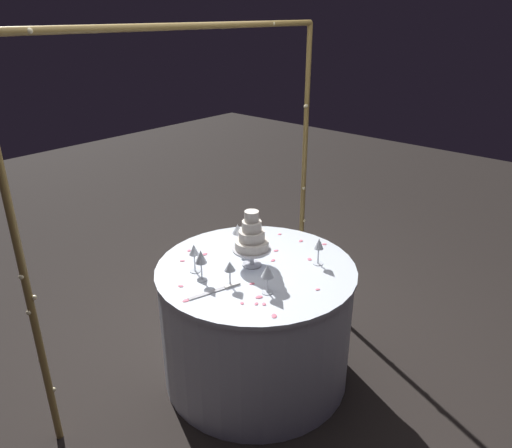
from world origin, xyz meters
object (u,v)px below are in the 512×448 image
wine_glass_0 (267,272)px  wine_glass_2 (230,268)px  main_table (256,322)px  wine_glass_4 (319,245)px  wine_glass_1 (201,258)px  cake_knife (218,290)px  wine_glass_3 (194,252)px  tiered_cake (252,238)px  wine_glass_5 (238,231)px  decorative_arch (196,150)px

wine_glass_0 → wine_glass_2: wine_glass_0 is taller
main_table → wine_glass_4: (0.26, -0.24, 0.49)m
wine_glass_2 → wine_glass_1: bearing=111.0°
wine_glass_2 → wine_glass_4: wine_glass_4 is taller
wine_glass_2 → cake_knife: 0.13m
wine_glass_3 → cake_knife: bearing=-103.6°
tiered_cake → wine_glass_1: 0.32m
wine_glass_5 → cake_knife: (-0.40, -0.24, -0.13)m
wine_glass_5 → wine_glass_0: bearing=-119.3°
tiered_cake → cake_knife: size_ratio=1.15×
wine_glass_1 → cake_knife: size_ratio=0.62×
wine_glass_0 → wine_glass_3: size_ratio=0.98×
main_table → tiered_cake: tiered_cake is taller
main_table → wine_glass_4: 0.61m
wine_glass_1 → decorative_arch: bearing=47.9°
wine_glass_4 → wine_glass_3: bearing=138.6°
decorative_arch → cake_knife: bearing=-123.8°
cake_knife → wine_glass_2: bearing=-7.4°
main_table → wine_glass_5: bearing=69.4°
tiered_cake → wine_glass_1: bearing=163.2°
wine_glass_2 → wine_glass_5: bearing=37.5°
wine_glass_0 → wine_glass_4: (0.43, -0.02, -0.00)m
decorative_arch → wine_glass_5: 0.53m
wine_glass_0 → cake_knife: 0.28m
wine_glass_1 → wine_glass_5: bearing=13.9°
wine_glass_2 → wine_glass_3: bearing=94.4°
wine_glass_0 → wine_glass_2: size_ratio=1.13×
decorative_arch → wine_glass_2: (-0.24, -0.49, -0.49)m
wine_glass_4 → wine_glass_1: bearing=147.2°
main_table → cake_knife: bearing=-176.3°
wine_glass_2 → wine_glass_3: size_ratio=0.87×
main_table → wine_glass_2: (-0.24, -0.03, 0.48)m
wine_glass_3 → cake_knife: (-0.06, -0.24, -0.12)m
wine_glass_1 → cake_knife: wine_glass_1 is taller
wine_glass_0 → wine_glass_2: bearing=112.0°
wine_glass_1 → wine_glass_2: size_ratio=1.25×
wine_glass_0 → wine_glass_1: bearing=111.6°
wine_glass_2 → wine_glass_5: wine_glass_5 is taller
decorative_arch → cake_knife: (-0.32, -0.48, -0.60)m
wine_glass_1 → wine_glass_2: bearing=-69.0°
decorative_arch → wine_glass_3: 0.59m
wine_glass_4 → wine_glass_5: (-0.18, 0.46, 0.02)m
wine_glass_2 → decorative_arch: bearing=63.7°
tiered_cake → wine_glass_5: size_ratio=1.91×
decorative_arch → tiered_cake: (0.00, -0.42, -0.43)m
wine_glass_2 → wine_glass_4: 0.55m
wine_glass_5 → main_table: bearing=-110.6°
main_table → wine_glass_5: size_ratio=6.54×
wine_glass_0 → wine_glass_4: wine_glass_0 is taller
decorative_arch → wine_glass_1: size_ratio=12.22×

